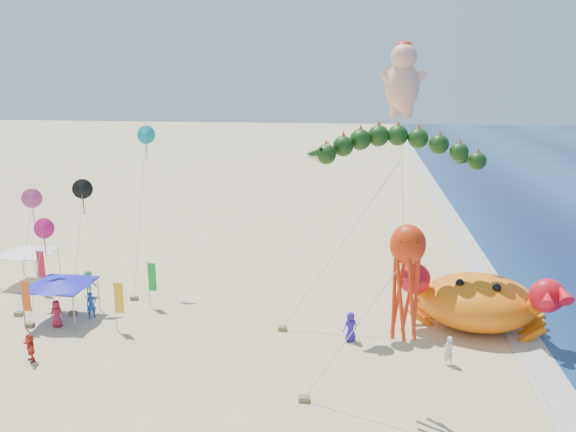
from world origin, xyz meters
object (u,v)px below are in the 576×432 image
Objects in this scene: dragon_kite at (397,153)px; canopy_blue at (61,282)px; cherub_kite at (403,78)px; crab_inflatable at (478,300)px; octopus_kite at (406,274)px; canopy_white at (27,250)px.

dragon_kite is 3.22× the size of canopy_blue.
dragon_kite is 0.71× the size of cherub_kite.
canopy_blue is (-20.34, -3.30, -7.95)m from dragon_kite.
crab_inflatable is at bearing -12.84° from dragon_kite.
canopy_white is at bearing 153.58° from octopus_kite.
octopus_kite is 29.54m from canopy_white.
crab_inflatable is at bearing -6.70° from canopy_white.
dragon_kite is at bearing 167.16° from crab_inflatable.
canopy_blue is at bearing -170.80° from dragon_kite.
octopus_kite is at bearing -91.83° from cherub_kite.
octopus_kite is at bearing -19.52° from canopy_blue.
crab_inflatable is 16.39m from cherub_kite.
canopy_blue is 8.25m from canopy_white.
canopy_white is at bearing 174.52° from dragon_kite.
dragon_kite is 27.50m from canopy_white.
cherub_kite is at bearing 11.10° from canopy_white.
crab_inflatable is 25.55m from canopy_blue.
crab_inflatable is 2.59× the size of canopy_white.
octopus_kite reaches higher than crab_inflatable.
cherub_kite is 20.05m from octopus_kite.
cherub_kite is 29.94m from canopy_white.
canopy_blue is at bearing -44.73° from canopy_white.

